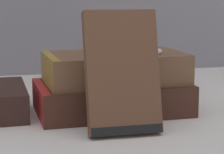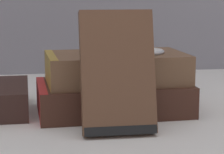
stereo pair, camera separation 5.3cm
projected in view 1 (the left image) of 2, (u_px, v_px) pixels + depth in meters
The scene contains 6 objects.
ground_plane at pixel (78, 120), 0.70m from camera, with size 3.00×3.00×0.00m, color white.
book_flat_bottom at pixel (108, 98), 0.74m from camera, with size 0.24×0.15×0.05m.
book_flat_top at pixel (112, 68), 0.73m from camera, with size 0.22×0.14×0.05m.
book_leaning_front at pixel (122, 76), 0.63m from camera, with size 0.10×0.06×0.17m.
pocket_watch at pixel (144, 51), 0.73m from camera, with size 0.06×0.06×0.01m.
reading_glasses at pixel (65, 92), 0.88m from camera, with size 0.11×0.08×0.00m.
Camera 1 is at (-0.11, -0.67, 0.19)m, focal length 75.00 mm.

